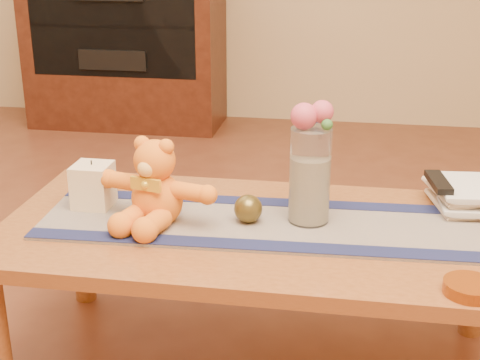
% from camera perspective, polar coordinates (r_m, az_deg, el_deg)
% --- Properties ---
extents(coffee_table_top, '(1.40, 0.70, 0.04)m').
position_cam_1_polar(coffee_table_top, '(1.85, 1.53, -4.45)').
color(coffee_table_top, brown).
rests_on(coffee_table_top, floor).
extents(table_leg_bl, '(0.07, 0.07, 0.41)m').
position_cam_1_polar(table_leg_bl, '(2.36, -13.12, -5.29)').
color(table_leg_bl, brown).
rests_on(table_leg_bl, floor).
extents(table_leg_br, '(0.07, 0.07, 0.41)m').
position_cam_1_polar(table_leg_br, '(2.23, 19.21, -7.51)').
color(table_leg_br, brown).
rests_on(table_leg_br, floor).
extents(persian_runner, '(1.21, 0.40, 0.01)m').
position_cam_1_polar(persian_runner, '(1.85, 1.84, -3.65)').
color(persian_runner, '#1F1845').
rests_on(persian_runner, coffee_table_top).
extents(runner_border_near, '(1.20, 0.11, 0.00)m').
position_cam_1_polar(runner_border_near, '(1.72, 1.38, -5.46)').
color(runner_border_near, '#161B43').
rests_on(runner_border_near, persian_runner).
extents(runner_border_far, '(1.20, 0.11, 0.00)m').
position_cam_1_polar(runner_border_far, '(1.98, 2.24, -1.82)').
color(runner_border_far, '#161B43').
rests_on(runner_border_far, persian_runner).
extents(teddy_bear, '(0.38, 0.34, 0.22)m').
position_cam_1_polar(teddy_bear, '(1.83, -7.01, -0.16)').
color(teddy_bear, orange).
rests_on(teddy_bear, persian_runner).
extents(pillar_candle, '(0.10, 0.10, 0.12)m').
position_cam_1_polar(pillar_candle, '(1.98, -12.20, -0.43)').
color(pillar_candle, beige).
rests_on(pillar_candle, persian_runner).
extents(candle_wick, '(0.00, 0.00, 0.01)m').
position_cam_1_polar(candle_wick, '(1.95, -12.35, 1.44)').
color(candle_wick, black).
rests_on(candle_wick, pillar_candle).
extents(glass_vase, '(0.11, 0.11, 0.26)m').
position_cam_1_polar(glass_vase, '(1.82, 5.87, 0.36)').
color(glass_vase, silver).
rests_on(glass_vase, persian_runner).
extents(potpourri_fill, '(0.09, 0.09, 0.18)m').
position_cam_1_polar(potpourri_fill, '(1.83, 5.83, -0.78)').
color(potpourri_fill, beige).
rests_on(potpourri_fill, glass_vase).
extents(rose_left, '(0.07, 0.07, 0.07)m').
position_cam_1_polar(rose_left, '(1.76, 5.39, 5.34)').
color(rose_left, '#BF4359').
rests_on(rose_left, glass_vase).
extents(rose_right, '(0.06, 0.06, 0.06)m').
position_cam_1_polar(rose_right, '(1.77, 6.89, 5.70)').
color(rose_right, '#BF4359').
rests_on(rose_right, glass_vase).
extents(blue_flower_back, '(0.04, 0.04, 0.04)m').
position_cam_1_polar(blue_flower_back, '(1.80, 6.45, 5.44)').
color(blue_flower_back, '#5451B1').
rests_on(blue_flower_back, glass_vase).
extents(blue_flower_side, '(0.04, 0.04, 0.04)m').
position_cam_1_polar(blue_flower_side, '(1.79, 5.13, 5.14)').
color(blue_flower_side, '#5451B1').
rests_on(blue_flower_side, glass_vase).
extents(leaf_sprig, '(0.03, 0.03, 0.03)m').
position_cam_1_polar(leaf_sprig, '(1.75, 7.30, 4.62)').
color(leaf_sprig, '#33662D').
rests_on(leaf_sprig, glass_vase).
extents(bronze_ball, '(0.10, 0.10, 0.08)m').
position_cam_1_polar(bronze_ball, '(1.83, 0.69, -2.42)').
color(bronze_ball, '#51431B').
rests_on(bronze_ball, persian_runner).
extents(book_bottom, '(0.21, 0.25, 0.02)m').
position_cam_1_polar(book_bottom, '(2.03, 16.02, -2.04)').
color(book_bottom, beige).
rests_on(book_bottom, coffee_table_top).
extents(book_lower, '(0.18, 0.23, 0.02)m').
position_cam_1_polar(book_lower, '(2.02, 16.24, -1.59)').
color(book_lower, beige).
rests_on(book_lower, book_bottom).
extents(book_upper, '(0.22, 0.26, 0.02)m').
position_cam_1_polar(book_upper, '(2.02, 15.94, -1.01)').
color(book_upper, beige).
rests_on(book_upper, book_lower).
extents(book_top, '(0.18, 0.24, 0.02)m').
position_cam_1_polar(book_top, '(2.01, 16.30, -0.56)').
color(book_top, beige).
rests_on(book_top, book_upper).
extents(tv_remote, '(0.07, 0.16, 0.02)m').
position_cam_1_polar(tv_remote, '(1.99, 16.30, -0.17)').
color(tv_remote, black).
rests_on(tv_remote, book_top).
extents(amber_dish, '(0.15, 0.15, 0.03)m').
position_cam_1_polar(amber_dish, '(1.59, 18.69, -8.56)').
color(amber_dish, '#BF5914').
rests_on(amber_dish, coffee_table_top).
extents(media_cabinet, '(1.20, 0.50, 1.10)m').
position_cam_1_polar(media_cabinet, '(4.43, -9.57, 11.59)').
color(media_cabinet, black).
rests_on(media_cabinet, floor).
extents(cabinet_cavity, '(1.02, 0.03, 0.61)m').
position_cam_1_polar(cabinet_cavity, '(4.20, -10.71, 12.56)').
color(cabinet_cavity, black).
rests_on(cabinet_cavity, media_cabinet).
extents(cabinet_shelf, '(1.02, 0.20, 0.02)m').
position_cam_1_polar(cabinet_shelf, '(4.28, -10.32, 12.72)').
color(cabinet_shelf, black).
rests_on(cabinet_shelf, media_cabinet).
extents(stereo_lower, '(0.42, 0.28, 0.12)m').
position_cam_1_polar(stereo_lower, '(4.33, -10.06, 10.16)').
color(stereo_lower, black).
rests_on(stereo_lower, media_cabinet).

